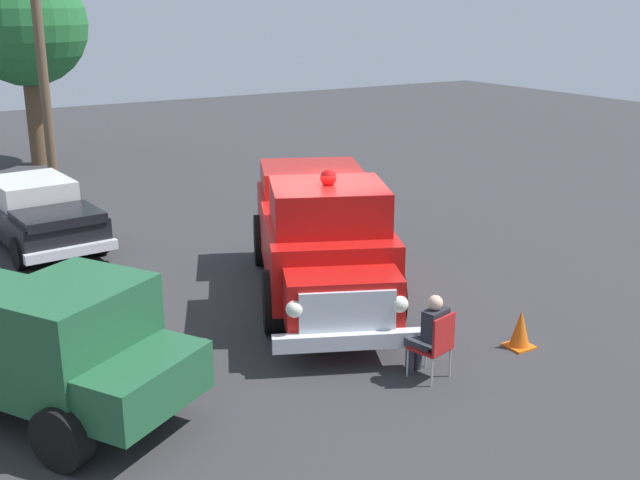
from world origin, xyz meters
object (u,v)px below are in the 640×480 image
oak_tree_right (25,26)px  utility_pole (41,54)px  traffic_cone (520,329)px  spectator_seated (429,332)px  vintage_fire_truck (322,234)px  lawn_chair_near_truck (436,342)px  classic_hot_rod (38,213)px  parked_pickup (24,339)px

oak_tree_right → utility_pole: 5.47m
traffic_cone → spectator_seated: bearing=-179.1°
spectator_seated → traffic_cone: (1.88, 0.03, -0.39)m
vintage_fire_truck → lawn_chair_near_truck: (-0.35, -3.74, -0.61)m
vintage_fire_truck → classic_hot_rod: vintage_fire_truck is taller
vintage_fire_truck → classic_hot_rod: size_ratio=1.40×
classic_hot_rod → oak_tree_right: oak_tree_right is taller
utility_pole → vintage_fire_truck: bearing=-75.8°
traffic_cone → lawn_chair_near_truck: bearing=-175.2°
vintage_fire_truck → parked_pickup: vintage_fire_truck is taller
vintage_fire_truck → oak_tree_right: (-1.77, 15.36, 3.31)m
lawn_chair_near_truck → oak_tree_right: (-1.43, 19.11, 3.91)m
lawn_chair_near_truck → oak_tree_right: oak_tree_right is taller
utility_pole → oak_tree_right: bearing=82.1°
vintage_fire_truck → lawn_chair_near_truck: size_ratio=6.19×
utility_pole → traffic_cone: utility_pole is taller
vintage_fire_truck → spectator_seated: (-0.38, -3.62, -0.50)m
vintage_fire_truck → parked_pickup: size_ratio=1.25×
utility_pole → spectator_seated: bearing=-81.1°
parked_pickup → utility_pole: size_ratio=0.66×
parked_pickup → lawn_chair_near_truck: size_ratio=4.94×
oak_tree_right → traffic_cone: bearing=-80.2°
spectator_seated → parked_pickup: bearing=157.8°
parked_pickup → traffic_cone: size_ratio=7.94×
classic_hot_rod → traffic_cone: 10.92m
classic_hot_rod → parked_pickup: 7.67m
parked_pickup → lawn_chair_near_truck: 5.66m
classic_hot_rod → spectator_seated: size_ratio=3.49×
oak_tree_right → vintage_fire_truck: bearing=-83.4°
parked_pickup → lawn_chair_near_truck: bearing=-23.3°
spectator_seated → utility_pole: 14.13m
vintage_fire_truck → utility_pole: bearing=104.2°
classic_hot_rod → spectator_seated: (3.40, -9.57, -0.05)m
classic_hot_rod → parked_pickup: size_ratio=0.89×
parked_pickup → oak_tree_right: bearing=77.4°
parked_pickup → lawn_chair_near_truck: (5.19, -2.23, -0.40)m
parked_pickup → utility_pole: 12.23m
parked_pickup → spectator_seated: bearing=-22.2°
spectator_seated → traffic_cone: spectator_seated is taller
vintage_fire_truck → classic_hot_rod: bearing=122.4°
utility_pole → parked_pickup: bearing=-104.7°
parked_pickup → spectator_seated: parked_pickup is taller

